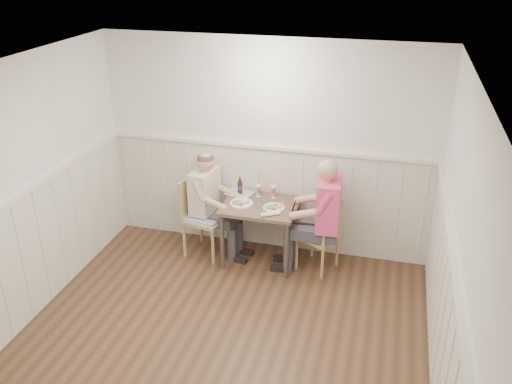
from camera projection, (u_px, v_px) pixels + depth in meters
The scene contains 16 objects.
ground_plane at pixel (209, 362), 5.01m from camera, with size 4.50×4.50×0.00m, color #462E1F.
room_shell at pixel (202, 217), 4.37m from camera, with size 4.04×4.54×2.60m.
wainscot at pixel (230, 260), 5.32m from camera, with size 4.00×4.49×1.34m.
dining_table at pixel (260, 212), 6.35m from camera, with size 0.86×0.70×0.75m.
chair_right at pixel (322, 234), 6.24m from camera, with size 0.53×0.53×0.86m.
chair_left at pixel (202, 213), 6.57m from camera, with size 0.55×0.55×0.99m.
man_in_pink at pixel (324, 226), 6.15m from camera, with size 0.68×0.47×1.43m.
diner_cream at pixel (208, 211), 6.58m from camera, with size 0.66×0.46×1.33m.
plate_man at pixel (273, 207), 6.20m from camera, with size 0.25×0.25×0.06m.
plate_diner at pixel (240, 203), 6.29m from camera, with size 0.27×0.27×0.07m.
beer_glass_a at pixel (273, 190), 6.42m from camera, with size 0.06×0.06×0.15m.
beer_glass_b at pixel (258, 189), 6.45m from camera, with size 0.06×0.06×0.15m.
beer_bottle at pixel (240, 187), 6.52m from camera, with size 0.06×0.06×0.22m.
rolled_napkin at pixel (270, 214), 6.03m from camera, with size 0.21×0.15×0.05m.
grass_vase at pixel (258, 183), 6.47m from camera, with size 0.04×0.04×0.34m.
gingham_mat at pixel (240, 193), 6.58m from camera, with size 0.35×0.31×0.01m.
Camera 1 is at (1.40, -3.64, 3.55)m, focal length 38.00 mm.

